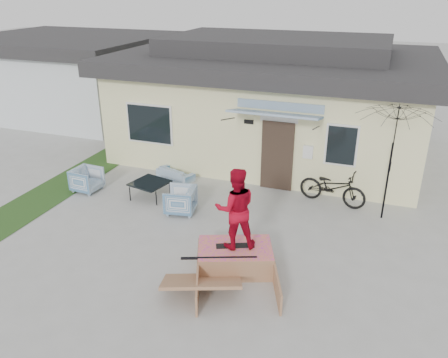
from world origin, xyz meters
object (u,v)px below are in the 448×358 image
(armchair_right, at_px, (180,199))
(patio_umbrella, at_px, (391,156))
(coffee_table, at_px, (150,189))
(bicycle, at_px, (333,184))
(skateboard, at_px, (235,245))
(skater, at_px, (236,207))
(loveseat, at_px, (175,171))
(armchair_left, at_px, (87,178))
(skate_ramp, at_px, (235,258))

(armchair_right, relative_size, patio_umbrella, 0.34)
(coffee_table, xyz_separation_m, bicycle, (5.01, 1.38, 0.38))
(patio_umbrella, bearing_deg, skateboard, -130.31)
(bicycle, relative_size, skateboard, 2.32)
(skater, bearing_deg, armchair_right, -67.41)
(armchair_right, relative_size, skater, 0.44)
(loveseat, bearing_deg, skateboard, 148.77)
(armchair_left, xyz_separation_m, bicycle, (6.99, 1.63, 0.22))
(armchair_left, height_order, bicycle, bicycle)
(armchair_right, xyz_separation_m, patio_umbrella, (5.16, 1.53, 1.35))
(armchair_left, height_order, armchair_right, armchair_right)
(patio_umbrella, bearing_deg, coffee_table, -171.37)
(loveseat, bearing_deg, bicycle, -162.24)
(patio_umbrella, relative_size, skater, 1.31)
(loveseat, bearing_deg, skater, 148.77)
(bicycle, bearing_deg, armchair_left, 114.41)
(patio_umbrella, xyz_separation_m, skate_ramp, (-2.93, -3.52, -1.49))
(armchair_left, bearing_deg, coffee_table, -79.47)
(armchair_right, xyz_separation_m, skate_ramp, (2.24, -1.99, -0.13))
(skater, bearing_deg, patio_umbrella, -156.48)
(armchair_right, distance_m, patio_umbrella, 5.55)
(skate_ramp, bearing_deg, loveseat, 108.72)
(loveseat, height_order, armchair_right, armchair_right)
(loveseat, relative_size, armchair_right, 1.61)
(coffee_table, xyz_separation_m, skateboard, (3.45, -2.50, 0.32))
(skater, bearing_deg, skateboard, 63.83)
(armchair_left, relative_size, skater, 0.44)
(loveseat, distance_m, skater, 5.32)
(loveseat, height_order, skateboard, skateboard)
(armchair_right, height_order, bicycle, bicycle)
(bicycle, height_order, patio_umbrella, patio_umbrella)
(coffee_table, height_order, skateboard, skateboard)
(coffee_table, relative_size, skateboard, 1.14)
(skater, bearing_deg, skate_ramp, 85.04)
(skater, bearing_deg, loveseat, -76.05)
(coffee_table, relative_size, bicycle, 0.49)
(armchair_right, bearing_deg, skater, 38.33)
(armchair_left, bearing_deg, skate_ramp, -109.55)
(armchair_right, distance_m, skateboard, 2.95)
(bicycle, bearing_deg, patio_umbrella, -95.25)
(loveseat, relative_size, armchair_left, 1.64)
(skate_ramp, relative_size, skater, 1.17)
(loveseat, relative_size, coffee_table, 1.36)
(armchair_right, xyz_separation_m, skateboard, (2.22, -1.94, 0.15))
(loveseat, distance_m, coffee_table, 1.46)
(armchair_left, distance_m, skate_ramp, 5.91)
(armchair_right, height_order, patio_umbrella, patio_umbrella)
(loveseat, relative_size, skateboard, 1.56)
(skate_ramp, height_order, skater, skater)
(armchair_right, bearing_deg, patio_umbrella, 96.06)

